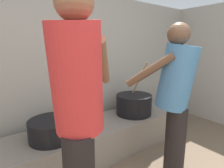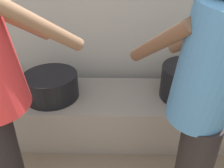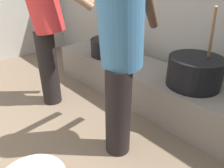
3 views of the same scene
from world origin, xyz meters
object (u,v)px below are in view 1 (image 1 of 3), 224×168
object	(u,v)px
cooking_pot_secondary	(51,129)
cook_in_red_shirt	(78,107)
cooking_pot_main	(134,104)
cook_in_blue_shirt	(175,94)

from	to	relation	value
cooking_pot_secondary	cook_in_red_shirt	size ratio (longest dim) A/B	0.27
cooking_pot_main	cooking_pot_secondary	distance (m)	1.15
cooking_pot_main	cook_in_blue_shirt	size ratio (longest dim) A/B	0.47
cooking_pot_secondary	cook_in_blue_shirt	xyz separation A→B (m)	(0.96, -0.74, 0.37)
cooking_pot_main	cooking_pot_secondary	xyz separation A→B (m)	(-1.15, -0.02, -0.03)
cooking_pot_main	cook_in_blue_shirt	xyz separation A→B (m)	(-0.19, -0.76, 0.34)
cooking_pot_secondary	cook_in_red_shirt	world-z (taller)	cook_in_red_shirt
cook_in_blue_shirt	cooking_pot_main	bearing A→B (deg)	76.05
cooking_pot_main	cook_in_red_shirt	distance (m)	1.51
cooking_pot_secondary	cook_in_red_shirt	xyz separation A→B (m)	(-0.06, -0.77, 0.46)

